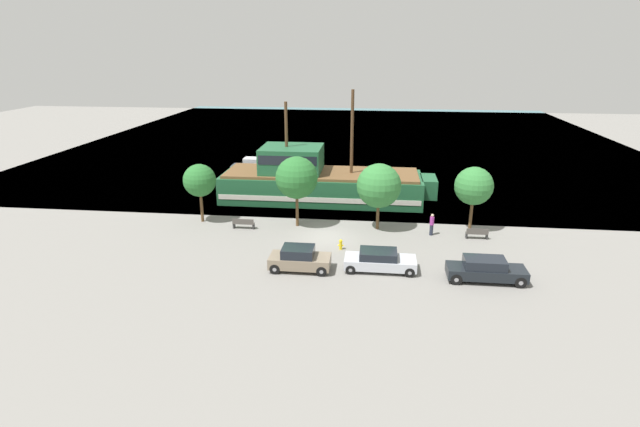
# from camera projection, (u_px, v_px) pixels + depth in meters

# --- Properties ---
(ground_plane) EXTENTS (160.00, 160.00, 0.00)m
(ground_plane) POSITION_uv_depth(u_px,v_px,m) (327.00, 237.00, 38.19)
(ground_plane) COLOR gray
(water_surface) EXTENTS (80.00, 80.00, 0.00)m
(water_surface) POSITION_uv_depth(u_px,v_px,m) (355.00, 138.00, 79.62)
(water_surface) COLOR teal
(water_surface) RESTS_ON ground
(pirate_ship) EXTENTS (19.90, 5.97, 10.27)m
(pirate_ship) POSITION_uv_depth(u_px,v_px,m) (318.00, 181.00, 46.93)
(pirate_ship) COLOR #1E5633
(pirate_ship) RESTS_ON water_surface
(moored_boat_dockside) EXTENTS (6.47, 1.99, 1.76)m
(moored_boat_dockside) POSITION_uv_depth(u_px,v_px,m) (259.00, 168.00, 57.19)
(moored_boat_dockside) COLOR #2D333D
(moored_boat_dockside) RESTS_ON water_surface
(parked_car_curb_front) EXTENTS (3.95, 1.90, 1.56)m
(parked_car_curb_front) POSITION_uv_depth(u_px,v_px,m) (299.00, 259.00, 32.38)
(parked_car_curb_front) COLOR #7F705B
(parked_car_curb_front) RESTS_ON ground_plane
(parked_car_curb_mid) EXTENTS (4.79, 1.79, 1.49)m
(parked_car_curb_mid) POSITION_uv_depth(u_px,v_px,m) (486.00, 270.00, 30.84)
(parked_car_curb_mid) COLOR black
(parked_car_curb_mid) RESTS_ON ground_plane
(parked_car_curb_rear) EXTENTS (4.62, 1.92, 1.37)m
(parked_car_curb_rear) POSITION_uv_depth(u_px,v_px,m) (380.00, 260.00, 32.33)
(parked_car_curb_rear) COLOR #B7BCC6
(parked_car_curb_rear) RESTS_ON ground_plane
(fire_hydrant) EXTENTS (0.42, 0.25, 0.76)m
(fire_hydrant) POSITION_uv_depth(u_px,v_px,m) (341.00, 244.00, 35.72)
(fire_hydrant) COLOR yellow
(fire_hydrant) RESTS_ON ground_plane
(bench_promenade_east) EXTENTS (1.63, 0.45, 0.85)m
(bench_promenade_east) POSITION_uv_depth(u_px,v_px,m) (477.00, 233.00, 37.68)
(bench_promenade_east) COLOR #4C4742
(bench_promenade_east) RESTS_ON ground_plane
(bench_promenade_west) EXTENTS (1.72, 0.45, 0.85)m
(bench_promenade_west) POSITION_uv_depth(u_px,v_px,m) (243.00, 223.00, 39.80)
(bench_promenade_west) COLOR #4C4742
(bench_promenade_west) RESTS_ON ground_plane
(pedestrian_walking_near) EXTENTS (0.32, 0.32, 1.72)m
(pedestrian_walking_near) POSITION_uv_depth(u_px,v_px,m) (432.00, 224.00, 38.30)
(pedestrian_walking_near) COLOR #232838
(pedestrian_walking_near) RESTS_ON ground_plane
(tree_row_east) EXTENTS (2.66, 2.66, 4.86)m
(tree_row_east) POSITION_uv_depth(u_px,v_px,m) (200.00, 181.00, 40.48)
(tree_row_east) COLOR brown
(tree_row_east) RESTS_ON ground_plane
(tree_row_mideast) EXTENTS (3.36, 3.36, 5.71)m
(tree_row_mideast) POSITION_uv_depth(u_px,v_px,m) (297.00, 178.00, 39.32)
(tree_row_mideast) COLOR brown
(tree_row_mideast) RESTS_ON ground_plane
(tree_row_midwest) EXTENTS (3.47, 3.47, 5.30)m
(tree_row_midwest) POSITION_uv_depth(u_px,v_px,m) (379.00, 186.00, 38.78)
(tree_row_midwest) COLOR brown
(tree_row_midwest) RESTS_ON ground_plane
(tree_row_west) EXTENTS (2.98, 2.98, 5.06)m
(tree_row_west) POSITION_uv_depth(u_px,v_px,m) (474.00, 186.00, 38.69)
(tree_row_west) COLOR brown
(tree_row_west) RESTS_ON ground_plane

